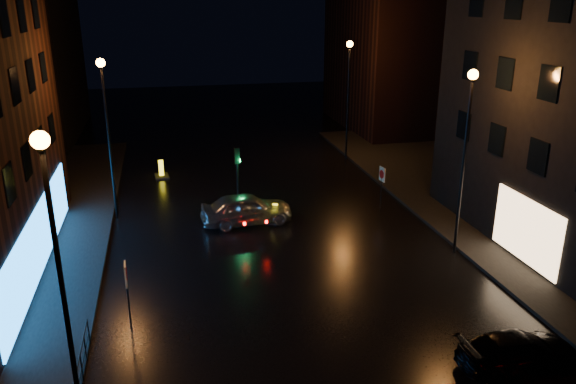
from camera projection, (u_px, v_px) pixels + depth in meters
name	position (u px, v px, depth m)	size (l,w,h in m)	color
ground	(331.00, 348.00, 19.01)	(120.00, 120.00, 0.00)	black
pavement_right	(544.00, 223.00, 29.27)	(12.00, 44.00, 0.15)	black
building_far_left	(19.00, 51.00, 45.56)	(8.00, 16.00, 14.00)	black
building_far_right	(390.00, 59.00, 49.60)	(8.00, 14.00, 12.00)	black
street_lamp_lnear	(55.00, 243.00, 13.70)	(0.44, 0.44, 8.37)	black
street_lamp_lfar	(106.00, 115.00, 28.42)	(0.44, 0.44, 8.37)	black
street_lamp_rnear	(467.00, 135.00, 24.32)	(0.44, 0.44, 8.37)	black
street_lamp_rfar	(348.00, 82.00, 39.04)	(0.44, 0.44, 8.37)	black
traffic_signal	(238.00, 199.00, 31.48)	(1.40, 2.40, 3.45)	black
guard_railing	(77.00, 382.00, 16.18)	(0.05, 6.04, 1.00)	black
silver_hatchback	(247.00, 209.00, 29.17)	(1.90, 4.72, 1.61)	#ADAFB6
dark_sedan	(519.00, 351.00, 17.86)	(1.63, 4.01, 1.16)	black
bollard_near	(275.00, 218.00, 29.57)	(1.11, 1.31, 0.97)	black
bollard_far	(162.00, 173.00, 36.81)	(0.97, 1.36, 1.13)	black
road_sign_left	(126.00, 280.00, 19.65)	(0.09, 0.60, 2.49)	black
road_sign_right	(382.00, 178.00, 30.79)	(0.14, 0.59, 2.42)	black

